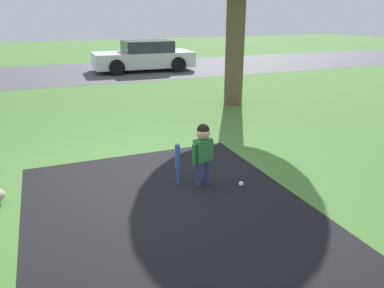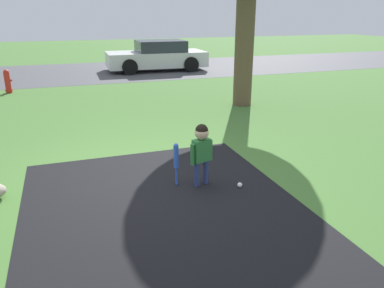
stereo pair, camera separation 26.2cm
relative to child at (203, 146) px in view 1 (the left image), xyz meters
The scene contains 7 objects.
ground_plane 1.03m from the child, 143.77° to the left, with size 60.00×60.00×0.00m, color #477533.
driveway_strip 2.18m from the child, 108.72° to the right, with size 3.39×7.00×0.01m.
street_strip 11.44m from the child, 93.47° to the left, with size 40.00×6.00×0.01m.
child is the anchor object (origin of this frame).
baseball_bat 0.39m from the child, 162.84° to the left, with size 0.07×0.07×0.62m.
sports_ball 0.76m from the child, 28.40° to the right, with size 0.07×0.07×0.07m.
parked_car 11.18m from the child, 79.06° to the left, with size 4.05×2.08×1.21m.
Camera 1 is at (-1.24, -4.90, 2.30)m, focal length 35.00 mm.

